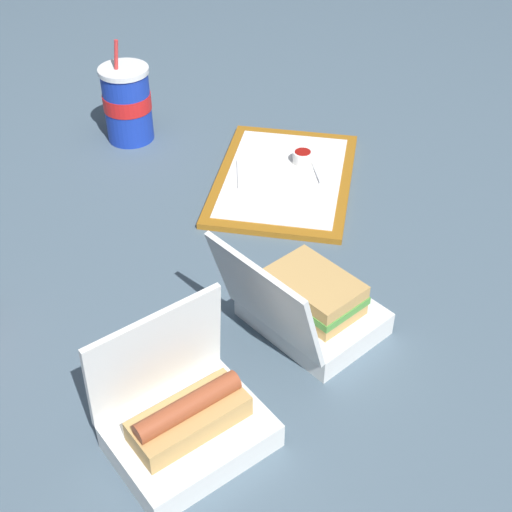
% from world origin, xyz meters
% --- Properties ---
extents(ground_plane, '(3.20, 3.20, 0.00)m').
position_xyz_m(ground_plane, '(0.00, 0.00, 0.00)').
color(ground_plane, '#4C6070').
extents(food_tray, '(0.41, 0.32, 0.01)m').
position_xyz_m(food_tray, '(-0.31, -0.01, 0.01)').
color(food_tray, '#A56619').
rests_on(food_tray, ground_plane).
extents(ketchup_cup, '(0.04, 0.04, 0.02)m').
position_xyz_m(ketchup_cup, '(-0.37, 0.01, 0.03)').
color(ketchup_cup, white).
rests_on(ketchup_cup, food_tray).
extents(napkin_stack, '(0.13, 0.13, 0.00)m').
position_xyz_m(napkin_stack, '(-0.30, -0.05, 0.02)').
color(napkin_stack, white).
rests_on(napkin_stack, food_tray).
extents(plastic_fork, '(0.10, 0.06, 0.00)m').
position_xyz_m(plastic_fork, '(-0.36, 0.04, 0.02)').
color(plastic_fork, white).
rests_on(plastic_fork, food_tray).
extents(clamshell_hotdog_corner, '(0.24, 0.23, 0.18)m').
position_xyz_m(clamshell_hotdog_corner, '(0.32, 0.07, 0.04)').
color(clamshell_hotdog_corner, white).
rests_on(clamshell_hotdog_corner, ground_plane).
extents(clamshell_sandwich_right, '(0.27, 0.26, 0.18)m').
position_xyz_m(clamshell_sandwich_right, '(0.06, 0.15, 0.04)').
color(clamshell_sandwich_right, white).
rests_on(clamshell_sandwich_right, ground_plane).
extents(soda_cup_front, '(0.10, 0.10, 0.22)m').
position_xyz_m(soda_cup_front, '(-0.36, -0.38, 0.08)').
color(soda_cup_front, '#1938B7').
rests_on(soda_cup_front, ground_plane).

